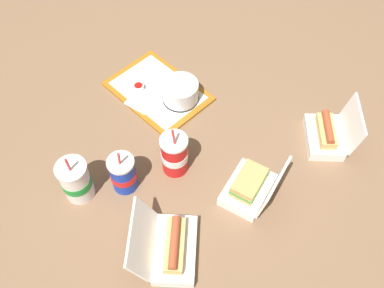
# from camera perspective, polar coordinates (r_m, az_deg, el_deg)

# --- Properties ---
(ground_plane) EXTENTS (3.20, 3.20, 0.00)m
(ground_plane) POSITION_cam_1_polar(r_m,az_deg,el_deg) (1.49, -0.52, -0.85)
(ground_plane) COLOR brown
(food_tray) EXTENTS (0.42, 0.34, 0.01)m
(food_tray) POSITION_cam_1_polar(r_m,az_deg,el_deg) (1.66, -4.58, 7.02)
(food_tray) COLOR #A56619
(food_tray) RESTS_ON ground_plane
(cake_container) EXTENTS (0.14, 0.14, 0.08)m
(cake_container) POSITION_cam_1_polar(r_m,az_deg,el_deg) (1.59, -1.56, 6.93)
(cake_container) COLOR black
(cake_container) RESTS_ON food_tray
(ketchup_cup) EXTENTS (0.04, 0.04, 0.02)m
(ketchup_cup) POSITION_cam_1_polar(r_m,az_deg,el_deg) (1.66, -7.12, 7.52)
(ketchup_cup) COLOR white
(ketchup_cup) RESTS_ON food_tray
(napkin_stack) EXTENTS (0.10, 0.10, 0.00)m
(napkin_stack) POSITION_cam_1_polar(r_m,az_deg,el_deg) (1.62, -6.61, 5.77)
(napkin_stack) COLOR white
(napkin_stack) RESTS_ON food_tray
(plastic_fork) EXTENTS (0.11, 0.05, 0.00)m
(plastic_fork) POSITION_cam_1_polar(r_m,az_deg,el_deg) (1.68, -3.32, 8.37)
(plastic_fork) COLOR white
(plastic_fork) RESTS_ON food_tray
(clamshell_hotdog_back) EXTENTS (0.26, 0.27, 0.15)m
(clamshell_hotdog_back) POSITION_cam_1_polar(r_m,az_deg,el_deg) (1.29, -2.82, -13.58)
(clamshell_hotdog_back) COLOR white
(clamshell_hotdog_back) RESTS_ON ground_plane
(clamshell_sandwich_center) EXTENTS (0.16, 0.18, 0.17)m
(clamshell_sandwich_center) POSITION_cam_1_polar(r_m,az_deg,el_deg) (1.38, 7.83, -5.70)
(clamshell_sandwich_center) COLOR white
(clamshell_sandwich_center) RESTS_ON ground_plane
(clamshell_hotdog_right) EXTENTS (0.22, 0.23, 0.16)m
(clamshell_hotdog_right) POSITION_cam_1_polar(r_m,az_deg,el_deg) (1.56, 17.67, 1.31)
(clamshell_hotdog_right) COLOR white
(clamshell_hotdog_right) RESTS_ON ground_plane
(soda_cup_corner) EXTENTS (0.09, 0.09, 0.22)m
(soda_cup_corner) POSITION_cam_1_polar(r_m,az_deg,el_deg) (1.39, -2.38, -1.38)
(soda_cup_corner) COLOR red
(soda_cup_corner) RESTS_ON ground_plane
(soda_cup_back) EXTENTS (0.10, 0.10, 0.22)m
(soda_cup_back) POSITION_cam_1_polar(r_m,az_deg,el_deg) (1.39, -15.21, -4.73)
(soda_cup_back) COLOR white
(soda_cup_back) RESTS_ON ground_plane
(soda_cup_front) EXTENTS (0.09, 0.09, 0.20)m
(soda_cup_front) POSITION_cam_1_polar(r_m,az_deg,el_deg) (1.38, -9.17, -3.92)
(soda_cup_front) COLOR #1938B7
(soda_cup_front) RESTS_ON ground_plane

